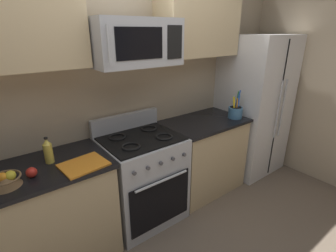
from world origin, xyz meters
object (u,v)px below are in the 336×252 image
object	(u,v)px
range_oven	(142,177)
microwave	(135,42)
fruit_basket	(5,180)
refrigerator	(253,106)
utensil_crock	(235,112)
apple_loose	(32,172)
cutting_board	(84,165)
bottle_oil	(48,151)

from	to	relation	value
range_oven	microwave	xyz separation A→B (m)	(-0.00, 0.03, 1.33)
microwave	fruit_basket	xyz separation A→B (m)	(-1.14, -0.15, -0.85)
refrigerator	utensil_crock	world-z (taller)	refrigerator
apple_loose	cutting_board	xyz separation A→B (m)	(0.35, -0.07, -0.03)
fruit_basket	apple_loose	bearing A→B (deg)	4.55
fruit_basket	bottle_oil	distance (m)	0.36
range_oven	cutting_board	size ratio (longest dim) A/B	3.28
fruit_basket	range_oven	bearing A→B (deg)	5.89
utensil_crock	bottle_oil	xyz separation A→B (m)	(-2.06, 0.19, 0.02)
utensil_crock	cutting_board	bearing A→B (deg)	-179.33
refrigerator	bottle_oil	size ratio (longest dim) A/B	8.55
utensil_crock	apple_loose	bearing A→B (deg)	178.85
range_oven	refrigerator	size ratio (longest dim) A/B	0.59
utensil_crock	microwave	bearing A→B (deg)	171.89
microwave	bottle_oil	bearing A→B (deg)	178.77
apple_loose	cutting_board	world-z (taller)	apple_loose
range_oven	fruit_basket	xyz separation A→B (m)	(-1.14, -0.12, 0.48)
range_oven	fruit_basket	world-z (taller)	range_oven
fruit_basket	bottle_oil	world-z (taller)	bottle_oil
refrigerator	microwave	world-z (taller)	microwave
microwave	bottle_oil	xyz separation A→B (m)	(-0.82, 0.02, -0.79)
microwave	refrigerator	bearing A→B (deg)	-1.45
apple_loose	refrigerator	bearing A→B (deg)	1.80
microwave	fruit_basket	distance (m)	1.43
range_oven	utensil_crock	xyz separation A→B (m)	(1.24, -0.15, 0.51)
utensil_crock	apple_loose	size ratio (longest dim) A/B	4.49
microwave	utensil_crock	xyz separation A→B (m)	(1.24, -0.18, -0.81)
range_oven	utensil_crock	distance (m)	1.35
range_oven	bottle_oil	size ratio (longest dim) A/B	5.03
utensil_crock	fruit_basket	size ratio (longest dim) A/B	1.63
apple_loose	cutting_board	size ratio (longest dim) A/B	0.23
microwave	fruit_basket	world-z (taller)	microwave
bottle_oil	refrigerator	bearing A→B (deg)	-1.38
utensil_crock	cutting_board	world-z (taller)	utensil_crock
cutting_board	range_oven	bearing A→B (deg)	15.30
utensil_crock	bottle_oil	size ratio (longest dim) A/B	1.55
refrigerator	apple_loose	world-z (taller)	refrigerator
apple_loose	range_oven	bearing A→B (deg)	6.11
range_oven	refrigerator	xyz separation A→B (m)	(1.80, -0.02, 0.45)
fruit_basket	microwave	bearing A→B (deg)	7.30
utensil_crock	cutting_board	xyz separation A→B (m)	(-1.86, -0.02, -0.07)
range_oven	apple_loose	xyz separation A→B (m)	(-0.97, -0.10, 0.47)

